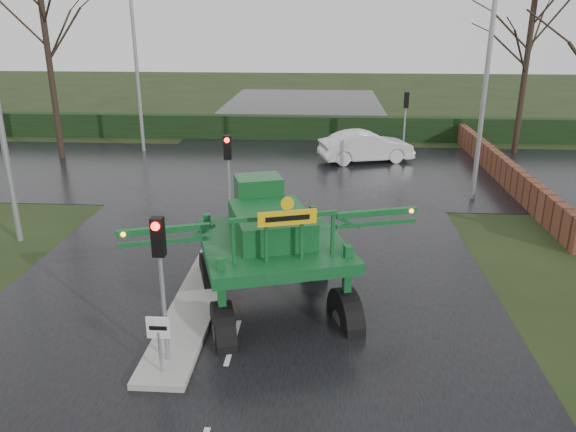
# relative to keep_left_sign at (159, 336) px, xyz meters

# --- Properties ---
(ground) EXTENTS (140.00, 140.00, 0.00)m
(ground) POSITION_rel_keep_left_sign_xyz_m (1.30, 1.50, -1.06)
(ground) COLOR black
(ground) RESTS_ON ground
(road_main) EXTENTS (14.00, 80.00, 0.02)m
(road_main) POSITION_rel_keep_left_sign_xyz_m (1.30, 11.50, -1.05)
(road_main) COLOR black
(road_main) RESTS_ON ground
(road_cross) EXTENTS (80.00, 12.00, 0.02)m
(road_cross) POSITION_rel_keep_left_sign_xyz_m (1.30, 17.50, -1.05)
(road_cross) COLOR black
(road_cross) RESTS_ON ground
(median_island) EXTENTS (1.20, 10.00, 0.16)m
(median_island) POSITION_rel_keep_left_sign_xyz_m (0.00, 4.50, -0.97)
(median_island) COLOR gray
(median_island) RESTS_ON ground
(hedge_row) EXTENTS (44.00, 0.90, 1.50)m
(hedge_row) POSITION_rel_keep_left_sign_xyz_m (1.30, 25.50, -0.31)
(hedge_row) COLOR black
(hedge_row) RESTS_ON ground
(brick_wall) EXTENTS (0.40, 20.00, 1.20)m
(brick_wall) POSITION_rel_keep_left_sign_xyz_m (11.80, 17.50, -0.46)
(brick_wall) COLOR #592D1E
(brick_wall) RESTS_ON ground
(keep_left_sign) EXTENTS (0.50, 0.07, 1.35)m
(keep_left_sign) POSITION_rel_keep_left_sign_xyz_m (0.00, 0.00, 0.00)
(keep_left_sign) COLOR gray
(keep_left_sign) RESTS_ON ground
(traffic_signal_near) EXTENTS (0.26, 0.33, 3.52)m
(traffic_signal_near) POSITION_rel_keep_left_sign_xyz_m (0.00, 0.49, 1.53)
(traffic_signal_near) COLOR gray
(traffic_signal_near) RESTS_ON ground
(traffic_signal_mid) EXTENTS (0.26, 0.33, 3.52)m
(traffic_signal_mid) POSITION_rel_keep_left_sign_xyz_m (0.00, 8.99, 1.53)
(traffic_signal_mid) COLOR gray
(traffic_signal_mid) RESTS_ON ground
(traffic_signal_far) EXTENTS (0.26, 0.33, 3.52)m
(traffic_signal_far) POSITION_rel_keep_left_sign_xyz_m (7.80, 21.51, 1.53)
(traffic_signal_far) COLOR gray
(traffic_signal_far) RESTS_ON ground
(street_light_left_near) EXTENTS (3.85, 0.30, 10.00)m
(street_light_left_near) POSITION_rel_keep_left_sign_xyz_m (-6.89, 7.50, 4.93)
(street_light_left_near) COLOR gray
(street_light_left_near) RESTS_ON ground
(street_light_right) EXTENTS (3.85, 0.30, 10.00)m
(street_light_right) POSITION_rel_keep_left_sign_xyz_m (9.49, 13.50, 4.93)
(street_light_right) COLOR gray
(street_light_right) RESTS_ON ground
(street_light_left_far) EXTENTS (3.85, 0.30, 10.00)m
(street_light_left_far) POSITION_rel_keep_left_sign_xyz_m (-6.89, 21.50, 4.93)
(street_light_left_far) COLOR gray
(street_light_left_far) RESTS_ON ground
(tree_left_far) EXTENTS (7.70, 7.70, 13.26)m
(tree_left_far) POSITION_rel_keep_left_sign_xyz_m (-11.20, 19.50, 6.09)
(tree_left_far) COLOR black
(tree_left_far) RESTS_ON ground
(tree_right_far) EXTENTS (7.00, 7.00, 12.05)m
(tree_right_far) POSITION_rel_keep_left_sign_xyz_m (14.30, 22.50, 5.44)
(tree_right_far) COLOR black
(tree_right_far) RESTS_ON ground
(crop_sprayer) EXTENTS (7.56, 5.76, 4.40)m
(crop_sprayer) POSITION_rel_keep_left_sign_xyz_m (0.96, 1.97, 1.02)
(crop_sprayer) COLOR black
(crop_sprayer) RESTS_ON ground
(white_sedan) EXTENTS (5.28, 3.06, 1.64)m
(white_sedan) POSITION_rel_keep_left_sign_xyz_m (5.59, 19.79, -1.06)
(white_sedan) COLOR silver
(white_sedan) RESTS_ON ground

